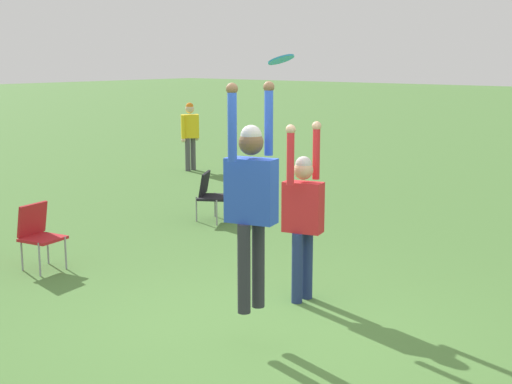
{
  "coord_description": "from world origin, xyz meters",
  "views": [
    {
      "loc": [
        -5.18,
        -4.15,
        2.65
      ],
      "look_at": [
        0.33,
        0.36,
        1.3
      ],
      "focal_mm": 50.0,
      "sensor_mm": 36.0,
      "label": 1
    }
  ],
  "objects_px": {
    "person_spectator_near": "(190,131)",
    "person_jumping": "(251,192)",
    "frisbee": "(281,60)",
    "person_defending": "(303,209)",
    "camping_chair_4": "(211,192)",
    "camping_chair_1": "(38,231)"
  },
  "relations": [
    {
      "from": "person_spectator_near",
      "to": "frisbee",
      "type": "bearing_deg",
      "value": -89.93
    },
    {
      "from": "person_spectator_near",
      "to": "camping_chair_4",
      "type": "bearing_deg",
      "value": -91.47
    },
    {
      "from": "person_spectator_near",
      "to": "person_jumping",
      "type": "bearing_deg",
      "value": -92.08
    },
    {
      "from": "person_jumping",
      "to": "person_spectator_near",
      "type": "relative_size",
      "value": 1.31
    },
    {
      "from": "person_defending",
      "to": "camping_chair_4",
      "type": "height_order",
      "value": "person_defending"
    },
    {
      "from": "frisbee",
      "to": "camping_chair_4",
      "type": "bearing_deg",
      "value": 51.46
    },
    {
      "from": "person_jumping",
      "to": "person_spectator_near",
      "type": "bearing_deg",
      "value": -57.14
    },
    {
      "from": "person_jumping",
      "to": "person_defending",
      "type": "relative_size",
      "value": 1.07
    },
    {
      "from": "person_defending",
      "to": "camping_chair_4",
      "type": "bearing_deg",
      "value": 132.13
    },
    {
      "from": "frisbee",
      "to": "person_spectator_near",
      "type": "relative_size",
      "value": 0.16
    },
    {
      "from": "camping_chair_1",
      "to": "person_spectator_near",
      "type": "height_order",
      "value": "person_spectator_near"
    },
    {
      "from": "person_defending",
      "to": "frisbee",
      "type": "height_order",
      "value": "frisbee"
    },
    {
      "from": "frisbee",
      "to": "camping_chair_1",
      "type": "height_order",
      "value": "frisbee"
    },
    {
      "from": "person_defending",
      "to": "person_spectator_near",
      "type": "xyz_separation_m",
      "value": [
        5.79,
        7.4,
        -0.08
      ]
    },
    {
      "from": "person_jumping",
      "to": "person_spectator_near",
      "type": "xyz_separation_m",
      "value": [
        7.08,
        7.74,
        -0.5
      ]
    },
    {
      "from": "frisbee",
      "to": "camping_chair_1",
      "type": "distance_m",
      "value": 4.09
    },
    {
      "from": "camping_chair_1",
      "to": "camping_chair_4",
      "type": "relative_size",
      "value": 1.06
    },
    {
      "from": "person_defending",
      "to": "person_jumping",
      "type": "bearing_deg",
      "value": -90.0
    },
    {
      "from": "person_jumping",
      "to": "frisbee",
      "type": "relative_size",
      "value": 8.02
    },
    {
      "from": "camping_chair_1",
      "to": "person_jumping",
      "type": "bearing_deg",
      "value": 77.25
    },
    {
      "from": "camping_chair_1",
      "to": "person_spectator_near",
      "type": "bearing_deg",
      "value": -159.6
    },
    {
      "from": "camping_chair_4",
      "to": "person_spectator_near",
      "type": "xyz_separation_m",
      "value": [
        3.54,
        3.95,
        0.48
      ]
    }
  ]
}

